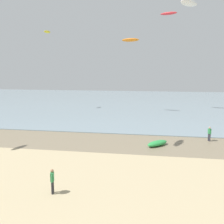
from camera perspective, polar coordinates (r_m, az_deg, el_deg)
wet_sand_strip at (r=29.52m, az=5.88°, el=-6.98°), size 120.00×7.89×0.01m
sea at (r=67.76m, az=8.09°, el=2.19°), size 160.00×70.00×0.10m
person_nearest_camera at (r=32.29m, az=20.75°, el=-4.45°), size 0.36×0.52×1.71m
person_mid_beach at (r=18.28m, az=-13.07°, el=-14.54°), size 0.31×0.55×1.71m
grounded_kite at (r=28.93m, az=10.00°, el=-6.83°), size 2.71×2.83×0.58m
kite_aloft_0 at (r=33.11m, az=16.64°, el=22.09°), size 2.74×2.99×0.79m
kite_aloft_6 at (r=55.24m, az=12.42°, el=20.54°), size 3.53×2.22×0.55m
kite_aloft_7 at (r=50.74m, az=4.09°, el=15.62°), size 3.55×1.91×0.85m
kite_aloft_9 at (r=55.99m, az=-14.14°, el=16.82°), size 1.10×2.23×0.62m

